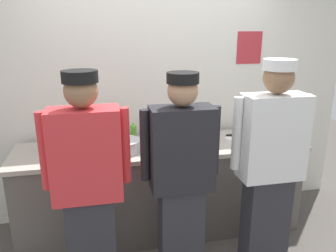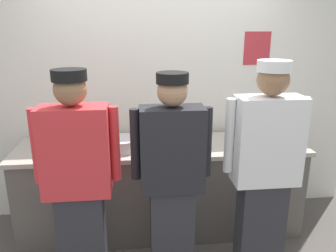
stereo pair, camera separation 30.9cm
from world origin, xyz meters
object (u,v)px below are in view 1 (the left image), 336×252
squeeze_bottle_primary (45,142)px  sheet_tray (180,143)px  mixing_bowl_steel (123,146)px  ramekin_yellow_sauce (138,142)px  ramekin_red_sauce (265,133)px  squeeze_bottle_secondary (61,142)px  chef_far_right (270,165)px  ramekin_orange_sauce (260,140)px  plate_stack_front (90,150)px  chefs_knife (237,135)px  chef_near_left (88,184)px  chef_center (182,176)px  ramekin_green_sauce (230,140)px  squeeze_bottle_spare (133,132)px

squeeze_bottle_primary → sheet_tray: bearing=-3.0°
mixing_bowl_steel → ramekin_yellow_sauce: 0.24m
mixing_bowl_steel → ramekin_red_sauce: size_ratio=3.50×
squeeze_bottle_secondary → ramekin_yellow_sauce: bearing=4.6°
chef_far_right → ramekin_orange_sauce: size_ratio=16.42×
plate_stack_front → chefs_knife: bearing=7.2°
chef_near_left → chef_center: bearing=2.7°
chef_near_left → ramekin_yellow_sauce: chef_near_left is taller
ramekin_green_sauce → squeeze_bottle_spare: bearing=164.4°
ramekin_green_sauce → chef_far_right: bearing=-85.1°
chef_center → chef_far_right: chef_far_right is taller
ramekin_yellow_sauce → chefs_knife: 1.03m
chef_center → mixing_bowl_steel: bearing=123.1°
mixing_bowl_steel → ramekin_green_sauce: 1.04m
ramekin_green_sauce → squeeze_bottle_primary: bearing=176.6°
chef_near_left → mixing_bowl_steel: bearing=64.4°
chef_center → ramekin_orange_sauce: bearing=31.9°
mixing_bowl_steel → chef_center: bearing=-56.9°
squeeze_bottle_primary → squeeze_bottle_secondary: size_ratio=0.98×
chef_far_right → ramekin_orange_sauce: chef_far_right is taller
sheet_tray → squeeze_bottle_spare: (-0.42, 0.22, 0.07)m
squeeze_bottle_primary → ramekin_orange_sauce: bearing=-4.7°
mixing_bowl_steel → chef_near_left: bearing=-115.6°
squeeze_bottle_spare → ramekin_yellow_sauce: squeeze_bottle_spare is taller
chef_center → squeeze_bottle_spare: (-0.26, 0.90, 0.09)m
chef_far_right → squeeze_bottle_primary: size_ratio=9.53×
ramekin_red_sauce → ramekin_orange_sauce: 0.22m
squeeze_bottle_primary → squeeze_bottle_secondary: (0.14, -0.03, 0.00)m
squeeze_bottle_spare → chefs_knife: squeeze_bottle_spare is taller
chef_far_right → ramekin_orange_sauce: bearing=69.7°
squeeze_bottle_secondary → chefs_knife: squeeze_bottle_secondary is taller
squeeze_bottle_primary → squeeze_bottle_spare: (0.81, 0.15, -0.00)m
ramekin_red_sauce → plate_stack_front: bearing=-176.0°
squeeze_bottle_spare → ramekin_red_sauce: bearing=-6.1°
chef_near_left → chef_center: chef_near_left is taller
chef_far_right → ramekin_orange_sauce: 0.66m
squeeze_bottle_spare → chefs_knife: bearing=-4.4°
plate_stack_front → ramekin_red_sauce: 1.76m
ramekin_orange_sauce → chefs_knife: (-0.14, 0.24, -0.02)m
mixing_bowl_steel → ramekin_red_sauce: (1.46, 0.16, -0.03)m
chef_far_right → ramekin_green_sauce: chef_far_right is taller
chef_near_left → ramekin_green_sauce: (1.33, 0.68, 0.01)m
chef_center → ramekin_yellow_sauce: 0.81m
chef_far_right → squeeze_bottle_primary: chef_far_right is taller
squeeze_bottle_spare → chefs_knife: size_ratio=0.66×
chef_center → chef_near_left: bearing=-177.3°
chefs_knife → squeeze_bottle_secondary: bearing=-176.6°
plate_stack_front → squeeze_bottle_spare: bearing=32.6°
plate_stack_front → sheet_tray: plate_stack_front is taller
ramekin_orange_sauce → chefs_knife: size_ratio=0.39×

